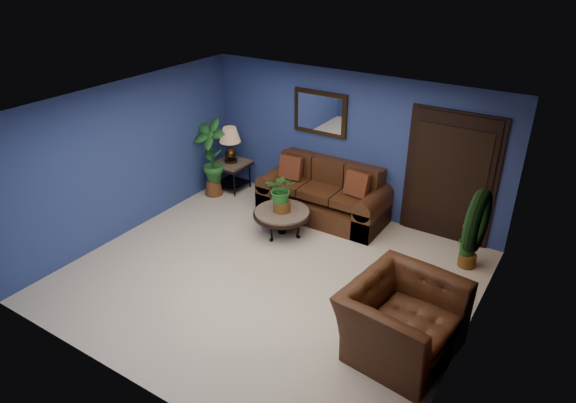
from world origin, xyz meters
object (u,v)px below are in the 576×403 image
Objects in this scene: side_chair at (367,198)px; armchair at (402,320)px; coffee_table at (282,214)px; sofa at (325,198)px; end_table at (232,168)px; table_lamp at (230,141)px.

armchair is (1.62, -2.53, -0.08)m from side_chair.
coffee_table is 0.71× the size of armchair.
side_chair is at bearing 2.41° from sofa.
armchair is at bearing -65.55° from side_chair.
armchair reaches higher than coffee_table.
side_chair reaches higher than coffee_table.
armchair is (4.45, -2.46, -0.00)m from end_table.
table_lamp is 0.74× the size of side_chair.
coffee_table is at bearing 67.41° from armchair.
armchair is (2.40, -2.50, 0.11)m from sofa.
side_chair is at bearing 1.35° from end_table.
table_lamp is at bearing 68.48° from armchair.
sofa is 2.06m from end_table.
end_table is at bearing 68.48° from armchair.
armchair is (4.45, -2.46, -0.57)m from table_lamp.
coffee_table is (-0.29, -0.94, 0.03)m from sofa.
armchair is at bearing -30.03° from coffee_table.
sofa is 3.31× the size of table_lamp.
coffee_table is 1.43× the size of table_lamp.
sofa reaches higher than coffee_table.
end_table is 0.57m from table_lamp.
coffee_table is 2.09m from table_lamp.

